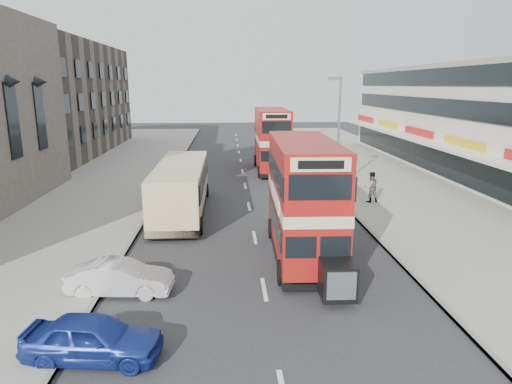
# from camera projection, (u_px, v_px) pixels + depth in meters

# --- Properties ---
(ground) EXTENTS (160.00, 160.00, 0.00)m
(ground) POSITION_uv_depth(u_px,v_px,m) (269.00, 316.00, 15.20)
(ground) COLOR #28282B
(ground) RESTS_ON ground
(road_surface) EXTENTS (12.00, 90.00, 0.01)m
(road_surface) POSITION_uv_depth(u_px,v_px,m) (245.00, 186.00, 34.62)
(road_surface) COLOR #28282B
(road_surface) RESTS_ON ground
(pavement_right) EXTENTS (12.00, 90.00, 0.15)m
(pavement_right) POSITION_uv_depth(u_px,v_px,m) (398.00, 183.00, 35.34)
(pavement_right) COLOR gray
(pavement_right) RESTS_ON ground
(pavement_left) EXTENTS (12.00, 90.00, 0.15)m
(pavement_left) POSITION_uv_depth(u_px,v_px,m) (86.00, 187.00, 33.86)
(pavement_left) COLOR gray
(pavement_left) RESTS_ON ground
(kerb_left) EXTENTS (0.20, 90.00, 0.16)m
(kerb_left) POSITION_uv_depth(u_px,v_px,m) (165.00, 186.00, 34.23)
(kerb_left) COLOR gray
(kerb_left) RESTS_ON ground
(kerb_right) EXTENTS (0.20, 90.00, 0.16)m
(kerb_right) POSITION_uv_depth(u_px,v_px,m) (324.00, 184.00, 34.98)
(kerb_right) COLOR gray
(kerb_right) RESTS_ON ground
(brick_terrace) EXTENTS (14.00, 28.00, 12.00)m
(brick_terrace) POSITION_uv_depth(u_px,v_px,m) (38.00, 99.00, 49.35)
(brick_terrace) COLOR #66594C
(brick_terrace) RESTS_ON ground
(commercial_row) EXTENTS (9.90, 46.20, 9.30)m
(commercial_row) POSITION_uv_depth(u_px,v_px,m) (489.00, 121.00, 36.70)
(commercial_row) COLOR beige
(commercial_row) RESTS_ON ground
(street_lamp) EXTENTS (1.00, 0.20, 8.12)m
(street_lamp) POSITION_uv_depth(u_px,v_px,m) (338.00, 125.00, 31.97)
(street_lamp) COLOR slate
(street_lamp) RESTS_ON ground
(bus_main) EXTENTS (2.76, 9.30, 5.09)m
(bus_main) POSITION_uv_depth(u_px,v_px,m) (304.00, 199.00, 19.83)
(bus_main) COLOR black
(bus_main) RESTS_ON ground
(bus_second) EXTENTS (2.75, 9.69, 5.32)m
(bus_second) POSITION_uv_depth(u_px,v_px,m) (272.00, 140.00, 40.02)
(bus_second) COLOR black
(bus_second) RESTS_ON ground
(coach) EXTENTS (2.78, 10.62, 2.81)m
(coach) POSITION_uv_depth(u_px,v_px,m) (181.00, 187.00, 26.89)
(coach) COLOR black
(coach) RESTS_ON ground
(car_left_near) EXTENTS (4.03, 2.01, 1.32)m
(car_left_near) POSITION_uv_depth(u_px,v_px,m) (93.00, 338.00, 12.66)
(car_left_near) COLOR navy
(car_left_near) RESTS_ON ground
(car_left_front) EXTENTS (3.90, 1.64, 1.25)m
(car_left_front) POSITION_uv_depth(u_px,v_px,m) (120.00, 278.00, 16.67)
(car_left_front) COLOR beige
(car_left_front) RESTS_ON ground
(car_right_a) EXTENTS (4.87, 2.37, 1.37)m
(car_right_a) POSITION_uv_depth(u_px,v_px,m) (309.00, 182.00, 32.80)
(car_right_a) COLOR maroon
(car_right_a) RESTS_ON ground
(car_right_b) EXTENTS (3.99, 1.98, 1.09)m
(car_right_b) POSITION_uv_depth(u_px,v_px,m) (309.00, 179.00, 34.65)
(car_right_b) COLOR #CF4B14
(car_right_b) RESTS_ON ground
(car_right_c) EXTENTS (3.85, 1.84, 1.27)m
(car_right_c) POSITION_uv_depth(u_px,v_px,m) (285.00, 152.00, 47.92)
(car_right_c) COLOR #4F759E
(car_right_c) RESTS_ON ground
(pedestrian_near) EXTENTS (0.81, 0.61, 2.00)m
(pedestrian_near) POSITION_uv_depth(u_px,v_px,m) (371.00, 187.00, 29.15)
(pedestrian_near) COLOR gray
(pedestrian_near) RESTS_ON pavement_right
(pedestrian_far) EXTENTS (1.23, 0.92, 1.94)m
(pedestrian_far) POSITION_uv_depth(u_px,v_px,m) (323.00, 150.00, 45.78)
(pedestrian_far) COLOR gray
(pedestrian_far) RESTS_ON pavement_right
(cyclist) EXTENTS (0.67, 1.78, 1.88)m
(cyclist) POSITION_uv_depth(u_px,v_px,m) (307.00, 177.00, 34.81)
(cyclist) COLOR gray
(cyclist) RESTS_ON ground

